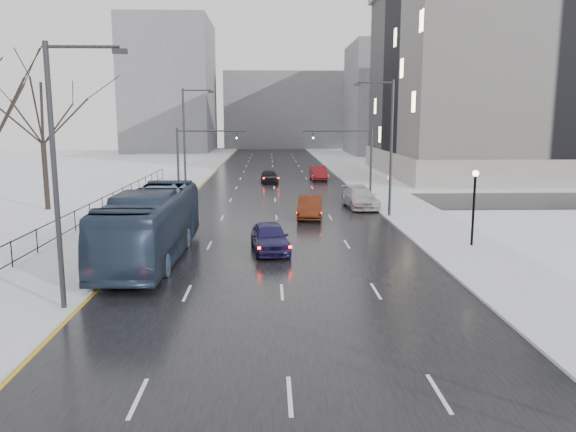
{
  "coord_description": "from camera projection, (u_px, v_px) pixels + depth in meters",
  "views": [
    {
      "loc": [
        -0.51,
        -0.83,
        7.32
      ],
      "look_at": [
        0.41,
        26.62,
        2.5
      ],
      "focal_mm": 35.0,
      "sensor_mm": 36.0,
      "label": 1
    }
  ],
  "objects": [
    {
      "name": "road",
      "position": [
        274.0,
        186.0,
        61.15
      ],
      "size": [
        16.0,
        150.0,
        0.04
      ],
      "primitive_type": "cube",
      "color": "black",
      "rests_on": "ground"
    },
    {
      "name": "cross_road",
      "position": [
        275.0,
        202.0,
        49.34
      ],
      "size": [
        130.0,
        10.0,
        0.04
      ],
      "primitive_type": "cube",
      "color": "black",
      "rests_on": "ground"
    },
    {
      "name": "sidewalk_left",
      "position": [
        177.0,
        185.0,
        60.8
      ],
      "size": [
        5.0,
        150.0,
        0.16
      ],
      "primitive_type": "cube",
      "color": "silver",
      "rests_on": "ground"
    },
    {
      "name": "sidewalk_right",
      "position": [
        370.0,
        185.0,
        61.49
      ],
      "size": [
        5.0,
        150.0,
        0.16
      ],
      "primitive_type": "cube",
      "color": "silver",
      "rests_on": "ground"
    },
    {
      "name": "park_strip",
      "position": [
        89.0,
        186.0,
        60.49
      ],
      "size": [
        14.0,
        150.0,
        0.12
      ],
      "primitive_type": "cube",
      "color": "white",
      "rests_on": "ground"
    },
    {
      "name": "tree_park_e",
      "position": [
        48.0,
        211.0,
        44.81
      ],
      "size": [
        9.45,
        9.45,
        13.5
      ],
      "primitive_type": null,
      "color": "black",
      "rests_on": "ground"
    },
    {
      "name": "iron_fence",
      "position": [
        44.0,
        235.0,
        31.04
      ],
      "size": [
        0.06,
        70.0,
        1.3
      ],
      "color": "black",
      "rests_on": "sidewalk_left"
    },
    {
      "name": "streetlight_r_mid",
      "position": [
        388.0,
        141.0,
        40.77
      ],
      "size": [
        2.95,
        0.25,
        10.0
      ],
      "color": "#2D2D33",
      "rests_on": "ground"
    },
    {
      "name": "streetlight_l_near",
      "position": [
        60.0,
        165.0,
        20.54
      ],
      "size": [
        2.95,
        0.25,
        10.0
      ],
      "color": "#2D2D33",
      "rests_on": "ground"
    },
    {
      "name": "streetlight_l_far",
      "position": [
        187.0,
        136.0,
        52.04
      ],
      "size": [
        2.95,
        0.25,
        10.0
      ],
      "color": "#2D2D33",
      "rests_on": "ground"
    },
    {
      "name": "lamppost_r_mid",
      "position": [
        474.0,
        197.0,
        31.48
      ],
      "size": [
        0.36,
        0.36,
        4.28
      ],
      "color": "black",
      "rests_on": "sidewalk_right"
    },
    {
      "name": "mast_signal_right",
      "position": [
        359.0,
        155.0,
        48.88
      ],
      "size": [
        6.1,
        0.33,
        6.5
      ],
      "color": "#2D2D33",
      "rests_on": "ground"
    },
    {
      "name": "mast_signal_left",
      "position": [
        190.0,
        155.0,
        48.39
      ],
      "size": [
        6.1,
        0.33,
        6.5
      ],
      "color": "#2D2D33",
      "rests_on": "ground"
    },
    {
      "name": "no_uturn_sign",
      "position": [
        389.0,
        181.0,
        45.31
      ],
      "size": [
        0.6,
        0.06,
        2.7
      ],
      "color": "#2D2D33",
      "rests_on": "sidewalk_right"
    },
    {
      "name": "civic_building",
      "position": [
        544.0,
        87.0,
        72.19
      ],
      "size": [
        41.0,
        31.0,
        24.8
      ],
      "color": "gray",
      "rests_on": "ground"
    },
    {
      "name": "bldg_far_right",
      "position": [
        409.0,
        99.0,
        114.32
      ],
      "size": [
        24.0,
        20.0,
        22.0
      ],
      "primitive_type": "cube",
      "color": "slate",
      "rests_on": "ground"
    },
    {
      "name": "bldg_far_left",
      "position": [
        170.0,
        87.0,
        122.0
      ],
      "size": [
        18.0,
        22.0,
        28.0
      ],
      "primitive_type": "cube",
      "color": "slate",
      "rests_on": "ground"
    },
    {
      "name": "bldg_far_center",
      "position": [
        287.0,
        111.0,
        138.49
      ],
      "size": [
        30.0,
        18.0,
        18.0
      ],
      "primitive_type": "cube",
      "color": "slate",
      "rests_on": "ground"
    },
    {
      "name": "bus",
      "position": [
        151.0,
        225.0,
        29.02
      ],
      "size": [
        3.28,
        13.1,
        3.63
      ],
      "primitive_type": "imported",
      "rotation": [
        0.0,
        0.0,
        -0.02
      ],
      "color": "#28374E",
      "rests_on": "road"
    },
    {
      "name": "sedan_center_near",
      "position": [
        270.0,
        237.0,
        30.8
      ],
      "size": [
        2.42,
        4.91,
        1.61
      ],
      "primitive_type": "imported",
      "rotation": [
        0.0,
        0.0,
        0.11
      ],
      "color": "#1D184A",
      "rests_on": "road"
    },
    {
      "name": "sedan_right_near",
      "position": [
        310.0,
        207.0,
        41.19
      ],
      "size": [
        2.23,
        5.07,
        1.62
      ],
      "primitive_type": "imported",
      "rotation": [
        0.0,
        0.0,
        -0.11
      ],
      "color": "#501E0D",
      "rests_on": "road"
    },
    {
      "name": "sedan_right_far",
      "position": [
        360.0,
        198.0,
        45.92
      ],
      "size": [
        2.76,
        5.83,
        1.64
      ],
      "primitive_type": "imported",
      "rotation": [
        0.0,
        0.0,
        0.08
      ],
      "color": "#B1B2B6",
      "rests_on": "road"
    },
    {
      "name": "sedan_center_far",
      "position": [
        269.0,
        176.0,
        63.53
      ],
      "size": [
        2.16,
        4.52,
        1.49
      ],
      "primitive_type": "imported",
      "rotation": [
        0.0,
        0.0,
        0.09
      ],
      "color": "black",
      "rests_on": "road"
    },
    {
      "name": "sedan_right_distant",
      "position": [
        318.0,
        173.0,
        66.38
      ],
      "size": [
        1.88,
        5.01,
        1.64
      ],
      "primitive_type": "imported",
      "rotation": [
        0.0,
        0.0,
        0.03
      ],
      "color": "maroon",
      "rests_on": "road"
    }
  ]
}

